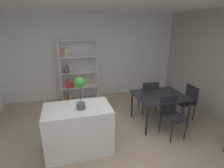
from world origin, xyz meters
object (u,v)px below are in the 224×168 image
at_px(potted_plant_on_island, 80,90).
at_px(dining_chair_near, 171,112).
at_px(kitchen_island, 79,129).
at_px(open_bookshelf, 76,74).
at_px(dining_table, 160,97).
at_px(dining_chair_window_side, 187,99).
at_px(dining_chair_far, 149,94).

bearing_deg(potted_plant_on_island, dining_chair_near, 1.24).
xyz_separation_m(kitchen_island, potted_plant_on_island, (0.07, -0.07, 0.82)).
height_order(kitchen_island, open_bookshelf, open_bookshelf).
bearing_deg(dining_table, dining_chair_near, -90.99).
distance_m(potted_plant_on_island, dining_chair_window_side, 2.92).
bearing_deg(dining_chair_far, dining_chair_window_side, 154.08).
xyz_separation_m(kitchen_island, dining_chair_near, (2.01, -0.03, 0.09)).
distance_m(kitchen_island, open_bookshelf, 2.41).
bearing_deg(dining_chair_near, dining_table, 83.39).
xyz_separation_m(potted_plant_on_island, dining_chair_far, (1.94, 1.09, -0.71)).
bearing_deg(potted_plant_on_island, kitchen_island, 131.42).
xyz_separation_m(potted_plant_on_island, open_bookshelf, (0.08, 2.44, -0.37)).
distance_m(dining_table, dining_chair_window_side, 0.83).
bearing_deg(dining_chair_far, potted_plant_on_island, 35.63).
xyz_separation_m(dining_chair_window_side, dining_chair_far, (-0.83, 0.52, 0.02)).
bearing_deg(dining_table, open_bookshelf, 134.90).
relative_size(open_bookshelf, dining_chair_near, 2.23).
height_order(potted_plant_on_island, dining_table, potted_plant_on_island).
xyz_separation_m(potted_plant_on_island, dining_table, (1.95, 0.57, -0.59)).
bearing_deg(dining_chair_far, open_bookshelf, -29.73).
bearing_deg(open_bookshelf, dining_chair_near, -52.24).
bearing_deg(dining_table, potted_plant_on_island, -163.79).
bearing_deg(kitchen_island, dining_chair_window_side, 9.92).
bearing_deg(open_bookshelf, dining_table, -45.10).
relative_size(kitchen_island, dining_chair_window_side, 1.39).
xyz_separation_m(potted_plant_on_island, dining_chair_near, (1.94, 0.04, -0.73)).
height_order(dining_table, dining_chair_window_side, dining_chair_window_side).
relative_size(kitchen_island, dining_chair_far, 1.32).
relative_size(dining_table, dining_chair_window_side, 1.34).
distance_m(potted_plant_on_island, open_bookshelf, 2.47).
bearing_deg(dining_chair_window_side, dining_chair_far, -123.29).
distance_m(kitchen_island, dining_chair_far, 2.25).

